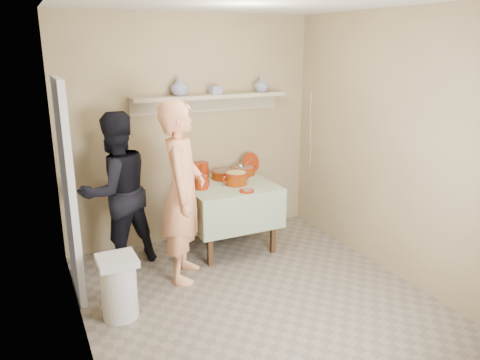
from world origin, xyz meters
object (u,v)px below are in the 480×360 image
person_cook (183,193)px  trash_bin (119,287)px  person_helper (116,191)px  cazuela_rice (236,177)px  serving_table (228,193)px

person_cook → trash_bin: person_cook is taller
person_cook → person_helper: size_ratio=1.09×
person_helper → trash_bin: (-0.22, -1.02, -0.53)m
person_cook → cazuela_rice: (0.76, 0.40, -0.04)m
serving_table → cazuela_rice: bearing=-56.3°
trash_bin → person_cook: bearing=32.0°
person_cook → serving_table: person_cook is taller
person_helper → trash_bin: 1.17m
person_helper → cazuela_rice: bearing=154.7°
person_helper → serving_table: 1.24m
serving_table → trash_bin: (-1.44, -0.95, -0.36)m
person_helper → cazuela_rice: person_helper is taller
cazuela_rice → trash_bin: 1.82m
serving_table → cazuela_rice: (0.06, -0.09, 0.20)m
serving_table → trash_bin: serving_table is taller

